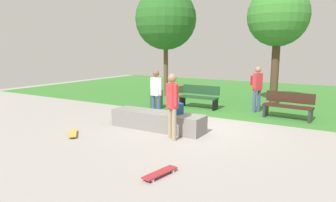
{
  "coord_description": "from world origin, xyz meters",
  "views": [
    {
      "loc": [
        3.73,
        -8.19,
        2.35
      ],
      "look_at": [
        -1.02,
        -0.28,
        0.76
      ],
      "focal_mm": 32.06,
      "sensor_mm": 36.0,
      "label": 1
    }
  ],
  "objects_px": {
    "tree_young_birch": "(166,19)",
    "pedestrian_with_backpack": "(257,85)",
    "trash_bin": "(156,99)",
    "park_bench_far_left": "(199,96)",
    "backpack_on_ledge": "(178,109)",
    "skateboard_spare": "(160,173)",
    "tree_tall_oak": "(278,17)",
    "skater_performing_trick": "(172,101)",
    "park_bench_center_lawn": "(288,105)",
    "concrete_ledge": "(157,121)",
    "skateboard_by_ledge": "(73,133)",
    "skater_watching": "(156,91)"
  },
  "relations": [
    {
      "from": "backpack_on_ledge",
      "to": "skater_performing_trick",
      "type": "distance_m",
      "value": 0.82
    },
    {
      "from": "skater_performing_trick",
      "to": "pedestrian_with_backpack",
      "type": "height_order",
      "value": "skater_performing_trick"
    },
    {
      "from": "park_bench_center_lawn",
      "to": "backpack_on_ledge",
      "type": "bearing_deg",
      "value": -125.86
    },
    {
      "from": "skater_watching",
      "to": "park_bench_center_lawn",
      "type": "bearing_deg",
      "value": 30.86
    },
    {
      "from": "tree_young_birch",
      "to": "backpack_on_ledge",
      "type": "bearing_deg",
      "value": -55.81
    },
    {
      "from": "skater_performing_trick",
      "to": "tree_young_birch",
      "type": "distance_m",
      "value": 8.1
    },
    {
      "from": "skateboard_spare",
      "to": "tree_tall_oak",
      "type": "relative_size",
      "value": 0.17
    },
    {
      "from": "tree_young_birch",
      "to": "pedestrian_with_backpack",
      "type": "relative_size",
      "value": 3.09
    },
    {
      "from": "park_bench_center_lawn",
      "to": "park_bench_far_left",
      "type": "height_order",
      "value": "same"
    },
    {
      "from": "park_bench_far_left",
      "to": "pedestrian_with_backpack",
      "type": "height_order",
      "value": "pedestrian_with_backpack"
    },
    {
      "from": "backpack_on_ledge",
      "to": "skateboard_spare",
      "type": "xyz_separation_m",
      "value": [
        1.21,
        -2.85,
        -0.62
      ]
    },
    {
      "from": "skateboard_by_ledge",
      "to": "pedestrian_with_backpack",
      "type": "relative_size",
      "value": 0.41
    },
    {
      "from": "backpack_on_ledge",
      "to": "skateboard_spare",
      "type": "distance_m",
      "value": 3.16
    },
    {
      "from": "backpack_on_ledge",
      "to": "skateboard_by_ledge",
      "type": "xyz_separation_m",
      "value": [
        -2.32,
        -1.81,
        -0.62
      ]
    },
    {
      "from": "trash_bin",
      "to": "park_bench_far_left",
      "type": "bearing_deg",
      "value": 32.81
    },
    {
      "from": "skater_performing_trick",
      "to": "park_bench_far_left",
      "type": "height_order",
      "value": "skater_performing_trick"
    },
    {
      "from": "concrete_ledge",
      "to": "skater_performing_trick",
      "type": "height_order",
      "value": "skater_performing_trick"
    },
    {
      "from": "backpack_on_ledge",
      "to": "skater_performing_trick",
      "type": "bearing_deg",
      "value": 44.17
    },
    {
      "from": "backpack_on_ledge",
      "to": "pedestrian_with_backpack",
      "type": "distance_m",
      "value": 4.16
    },
    {
      "from": "tree_young_birch",
      "to": "skateboard_spare",
      "type": "bearing_deg",
      "value": -59.28
    },
    {
      "from": "park_bench_center_lawn",
      "to": "park_bench_far_left",
      "type": "xyz_separation_m",
      "value": [
        -3.44,
        0.22,
        0.0
      ]
    },
    {
      "from": "skater_performing_trick",
      "to": "trash_bin",
      "type": "xyz_separation_m",
      "value": [
        -2.69,
        3.37,
        -0.65
      ]
    },
    {
      "from": "concrete_ledge",
      "to": "skater_watching",
      "type": "distance_m",
      "value": 1.52
    },
    {
      "from": "skateboard_spare",
      "to": "park_bench_center_lawn",
      "type": "distance_m",
      "value": 6.35
    },
    {
      "from": "tree_young_birch",
      "to": "pedestrian_with_backpack",
      "type": "height_order",
      "value": "tree_young_birch"
    },
    {
      "from": "pedestrian_with_backpack",
      "to": "backpack_on_ledge",
      "type": "bearing_deg",
      "value": -106.69
    },
    {
      "from": "pedestrian_with_backpack",
      "to": "tree_tall_oak",
      "type": "bearing_deg",
      "value": 83.65
    },
    {
      "from": "backpack_on_ledge",
      "to": "trash_bin",
      "type": "height_order",
      "value": "backpack_on_ledge"
    },
    {
      "from": "concrete_ledge",
      "to": "skater_performing_trick",
      "type": "bearing_deg",
      "value": -36.57
    },
    {
      "from": "skateboard_by_ledge",
      "to": "skateboard_spare",
      "type": "height_order",
      "value": "same"
    },
    {
      "from": "concrete_ledge",
      "to": "skater_performing_trick",
      "type": "relative_size",
      "value": 1.67
    },
    {
      "from": "skateboard_spare",
      "to": "trash_bin",
      "type": "distance_m",
      "value": 6.62
    },
    {
      "from": "concrete_ledge",
      "to": "tree_young_birch",
      "type": "distance_m",
      "value": 7.47
    },
    {
      "from": "park_bench_far_left",
      "to": "skateboard_by_ledge",
      "type": "bearing_deg",
      "value": -103.7
    },
    {
      "from": "concrete_ledge",
      "to": "pedestrian_with_backpack",
      "type": "distance_m",
      "value": 4.49
    },
    {
      "from": "tree_tall_oak",
      "to": "pedestrian_with_backpack",
      "type": "distance_m",
      "value": 3.3
    },
    {
      "from": "skater_watching",
      "to": "concrete_ledge",
      "type": "bearing_deg",
      "value": -55.39
    },
    {
      "from": "park_bench_center_lawn",
      "to": "skater_performing_trick",
      "type": "bearing_deg",
      "value": -118.41
    },
    {
      "from": "concrete_ledge",
      "to": "skateboard_by_ledge",
      "type": "xyz_separation_m",
      "value": [
        -1.65,
        -1.77,
        -0.2
      ]
    },
    {
      "from": "tree_tall_oak",
      "to": "trash_bin",
      "type": "height_order",
      "value": "tree_tall_oak"
    },
    {
      "from": "concrete_ledge",
      "to": "park_bench_far_left",
      "type": "xyz_separation_m",
      "value": [
        -0.33,
        3.64,
        0.22
      ]
    },
    {
      "from": "skater_performing_trick",
      "to": "park_bench_far_left",
      "type": "distance_m",
      "value": 4.51
    },
    {
      "from": "skateboard_spare",
      "to": "skateboard_by_ledge",
      "type": "bearing_deg",
      "value": 163.56
    },
    {
      "from": "skateboard_by_ledge",
      "to": "park_bench_center_lawn",
      "type": "relative_size",
      "value": 0.44
    },
    {
      "from": "skater_performing_trick",
      "to": "tree_tall_oak",
      "type": "height_order",
      "value": "tree_tall_oak"
    },
    {
      "from": "concrete_ledge",
      "to": "backpack_on_ledge",
      "type": "xyz_separation_m",
      "value": [
        0.67,
        0.04,
        0.42
      ]
    },
    {
      "from": "concrete_ledge",
      "to": "park_bench_far_left",
      "type": "distance_m",
      "value": 3.66
    },
    {
      "from": "concrete_ledge",
      "to": "tree_young_birch",
      "type": "height_order",
      "value": "tree_young_birch"
    },
    {
      "from": "tree_tall_oak",
      "to": "trash_bin",
      "type": "xyz_separation_m",
      "value": [
        -3.87,
        -3.29,
        -3.31
      ]
    },
    {
      "from": "tree_young_birch",
      "to": "concrete_ledge",
      "type": "bearing_deg",
      "value": -60.87
    }
  ]
}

